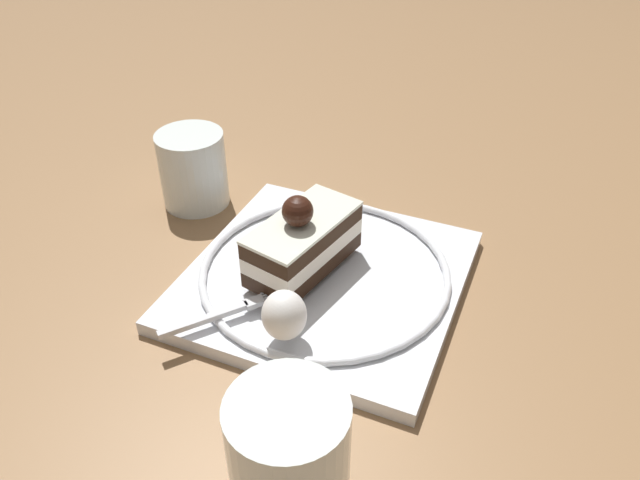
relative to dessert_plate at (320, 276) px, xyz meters
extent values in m
plane|color=olive|center=(-0.01, 0.00, -0.01)|extent=(2.40, 2.40, 0.00)
cube|color=white|center=(0.00, 0.00, 0.00)|extent=(0.29, 0.29, 0.01)
torus|color=white|center=(0.00, 0.00, 0.01)|extent=(0.27, 0.27, 0.01)
cube|color=black|center=(0.00, -0.01, 0.02)|extent=(0.12, 0.09, 0.02)
cube|color=white|center=(0.00, -0.01, 0.03)|extent=(0.12, 0.09, 0.02)
cube|color=black|center=(0.00, -0.01, 0.05)|extent=(0.12, 0.09, 0.02)
cube|color=white|center=(0.00, -0.01, 0.06)|extent=(0.12, 0.10, 0.00)
sphere|color=#33180F|center=(0.01, -0.02, 0.07)|extent=(0.03, 0.03, 0.03)
ellipsoid|color=white|center=(0.09, -0.01, 0.03)|extent=(0.04, 0.04, 0.04)
cube|color=silver|center=(0.08, -0.08, 0.01)|extent=(0.05, 0.06, 0.00)
cube|color=silver|center=(0.06, -0.05, 0.01)|extent=(0.02, 0.02, 0.00)
cube|color=silver|center=(0.05, -0.03, 0.01)|extent=(0.02, 0.02, 0.00)
cube|color=silver|center=(0.05, -0.03, 0.01)|extent=(0.02, 0.02, 0.00)
cube|color=silver|center=(0.04, -0.03, 0.01)|extent=(0.02, 0.02, 0.00)
cube|color=silver|center=(0.04, -0.03, 0.01)|extent=(0.02, 0.02, 0.00)
cylinder|color=white|center=(-0.12, -0.15, 0.03)|extent=(0.07, 0.07, 0.08)
cylinder|color=#B7232D|center=(-0.12, -0.15, 0.02)|extent=(0.06, 0.06, 0.06)
cylinder|color=white|center=(0.21, 0.01, 0.03)|extent=(0.07, 0.07, 0.09)
cylinder|color=silver|center=(0.21, 0.01, 0.01)|extent=(0.06, 0.06, 0.04)
camera|label=1|loc=(0.42, 0.07, 0.36)|focal=34.78mm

